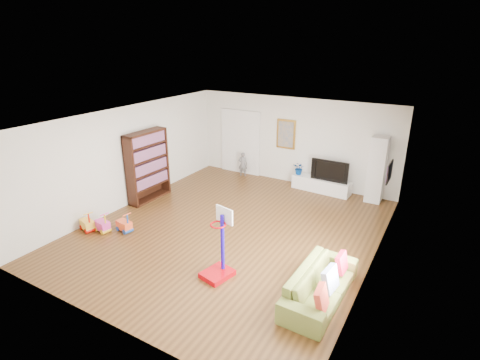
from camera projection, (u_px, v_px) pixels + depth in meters
The scene contains 25 objects.
floor at pixel (232, 229), 9.08m from camera, with size 6.50×7.50×0.00m, color brown.
ceiling at pixel (231, 119), 8.13m from camera, with size 6.50×7.50×0.00m, color white.
wall_back at pixel (294, 141), 11.64m from camera, with size 6.50×0.00×2.70m, color silver.
wall_front at pixel (101, 253), 5.57m from camera, with size 6.50×0.00×2.70m, color silver.
wall_left at pixel (129, 156), 10.13m from camera, with size 0.00×7.50×2.70m, color white.
wall_right at pixel (378, 207), 7.09m from camera, with size 0.00×7.50×2.70m, color white.
navy_accent at pixel (393, 162), 8.05m from camera, with size 0.01×3.20×1.70m, color black.
olive_wainscot at pixel (385, 218), 8.53m from camera, with size 0.01×3.20×1.00m, color brown.
doorway at pixel (240, 143), 12.61m from camera, with size 1.45×0.06×2.10m, color white.
painting_back at pixel (286, 134), 11.66m from camera, with size 0.62×0.06×0.92m, color gold.
artwork_right at pixel (390, 172), 8.35m from camera, with size 0.04×0.56×0.46m, color #7F3F8C.
media_console at pixel (321, 185), 11.28m from camera, with size 1.76×0.44×0.41m, color white.
tall_cabinet at pixel (377, 170), 10.35m from camera, with size 0.44×0.44×1.88m, color white.
bookshelf at pixel (148, 166), 10.48m from camera, with size 0.36×1.36×1.99m, color black.
sofa at pixel (320, 285), 6.56m from camera, with size 2.01×0.78×0.59m, color olive.
basketball_hoop at pixel (217, 245), 7.04m from camera, with size 0.48×0.59×1.41m, color #A9020A.
ride_on_yellow at pixel (87, 221), 8.94m from camera, with size 0.38×0.24×0.51m, color yellow.
ride_on_orange at pixel (124, 222), 8.91m from camera, with size 0.38×0.23×0.50m, color #F65629.
ride_on_pink at pixel (102, 222), 8.90m from camera, with size 0.38×0.24×0.51m, color #E539A4.
child at pixel (243, 164), 12.49m from camera, with size 0.30×0.20×0.82m, color slate.
tv at pixel (331, 170), 10.98m from camera, with size 1.11×0.15×0.64m, color black.
vase_plant at pixel (299, 168), 11.48m from camera, with size 0.35×0.31×0.39m, color navy.
pillow_left at pixel (322, 299), 5.94m from camera, with size 0.10×0.40×0.40m, color #BA3928.
pillow_center at pixel (330, 279), 6.43m from camera, with size 0.11×0.42×0.42m, color white.
pillow_right at pixel (342, 263), 6.90m from camera, with size 0.09×0.36×0.36m, color #B61432.
Camera 1 is at (4.21, -6.89, 4.33)m, focal length 28.00 mm.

